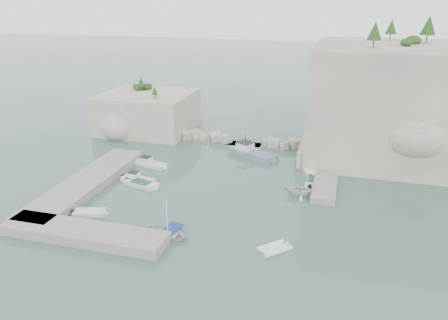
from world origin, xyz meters
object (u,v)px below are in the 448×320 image
(tender_east_a, at_px, (299,195))
(tender_east_d, at_px, (307,167))
(rowboat, at_px, (168,237))
(motorboat_e, at_px, (90,215))
(tender_east_c, at_px, (311,174))
(motorboat_a, at_px, (150,166))
(motorboat_c, at_px, (142,186))
(motorboat_b, at_px, (138,182))
(tender_east_b, at_px, (312,183))
(inflatable_dinghy, at_px, (274,250))
(work_boat, at_px, (253,157))

(tender_east_a, relative_size, tender_east_d, 0.88)
(rowboat, bearing_deg, motorboat_e, 86.23)
(rowboat, bearing_deg, tender_east_c, -24.12)
(motorboat_a, relative_size, tender_east_a, 1.55)
(motorboat_c, bearing_deg, motorboat_b, 149.61)
(rowboat, relative_size, tender_east_b, 1.19)
(motorboat_b, bearing_deg, motorboat_e, -87.66)
(inflatable_dinghy, height_order, tender_east_b, tender_east_b)
(motorboat_e, xyz_separation_m, inflatable_dinghy, (21.86, -1.62, 0.00))
(inflatable_dinghy, bearing_deg, motorboat_e, 130.84)
(motorboat_c, relative_size, tender_east_b, 1.29)
(tender_east_b, distance_m, tender_east_c, 3.15)
(tender_east_b, distance_m, tender_east_d, 6.00)
(tender_east_a, distance_m, tender_east_d, 10.16)
(motorboat_b, bearing_deg, inflatable_dinghy, -21.27)
(motorboat_b, xyz_separation_m, tender_east_b, (22.98, 5.86, 0.00))
(tender_east_a, height_order, tender_east_b, tender_east_a)
(motorboat_b, xyz_separation_m, motorboat_a, (-0.86, 5.87, 0.00))
(motorboat_a, height_order, tender_east_b, motorboat_a)
(inflatable_dinghy, height_order, tender_east_a, tender_east_a)
(motorboat_b, xyz_separation_m, rowboat, (9.54, -12.32, 0.00))
(motorboat_b, height_order, tender_east_c, motorboat_b)
(tender_east_b, bearing_deg, work_boat, 55.80)
(motorboat_b, bearing_deg, tender_east_b, 22.69)
(motorboat_e, height_order, tender_east_d, tender_east_d)
(motorboat_c, distance_m, tender_east_c, 23.76)
(tender_east_a, relative_size, work_boat, 0.43)
(inflatable_dinghy, bearing_deg, work_boat, 61.72)
(tender_east_c, distance_m, tender_east_d, 2.87)
(motorboat_b, height_order, work_boat, work_boat)
(motorboat_e, xyz_separation_m, motorboat_c, (2.18, 9.13, 0.00))
(rowboat, bearing_deg, tender_east_d, -19.56)
(tender_east_a, height_order, work_boat, work_boat)
(motorboat_b, height_order, tender_east_a, tender_east_a)
(rowboat, xyz_separation_m, tender_east_c, (13.08, 21.31, 0.00))
(motorboat_c, distance_m, work_boat, 19.17)
(motorboat_b, relative_size, tender_east_c, 0.96)
(tender_east_c, bearing_deg, motorboat_e, 107.99)
(motorboat_e, xyz_separation_m, motorboat_a, (0.22, 16.09, 0.00))
(rowboat, height_order, work_boat, work_boat)
(motorboat_b, xyz_separation_m, motorboat_e, (-1.08, -10.22, 0.00))
(motorboat_e, bearing_deg, work_boat, 42.29)
(inflatable_dinghy, bearing_deg, tender_east_a, 40.99)
(work_boat, bearing_deg, motorboat_a, -124.61)
(work_boat, bearing_deg, motorboat_e, -94.92)
(inflatable_dinghy, bearing_deg, tender_east_b, 37.95)
(motorboat_a, bearing_deg, motorboat_b, -68.74)
(tender_east_d, relative_size, work_boat, 0.49)
(tender_east_b, height_order, tender_east_c, same)
(motorboat_a, relative_size, rowboat, 1.22)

